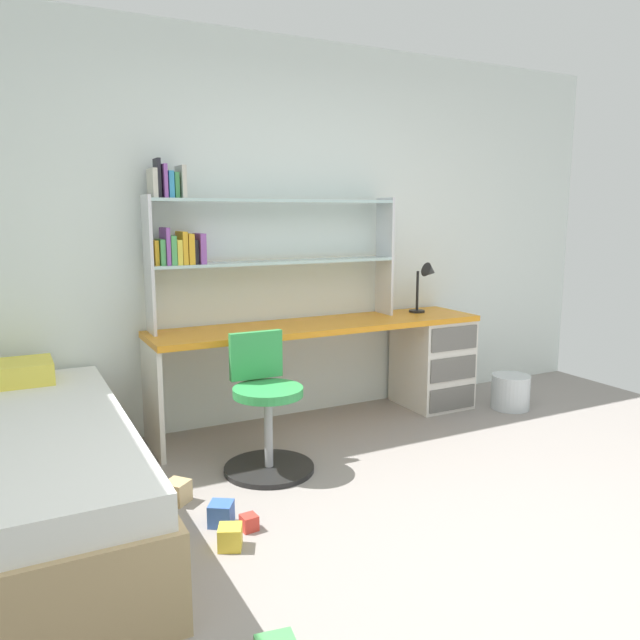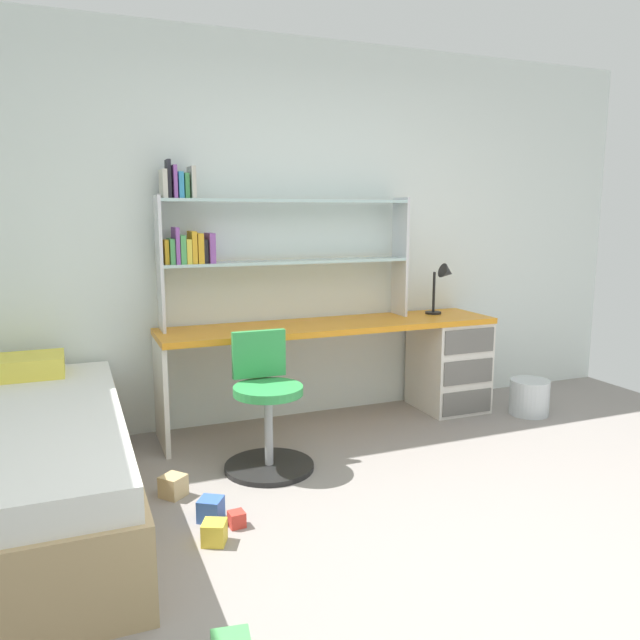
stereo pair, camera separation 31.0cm
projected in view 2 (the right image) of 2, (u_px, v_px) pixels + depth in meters
The scene contains 12 objects.
ground_plane at pixel (496, 594), 2.44m from camera, with size 5.69×5.73×0.02m, color gray.
room_shell at pixel (134, 245), 2.86m from camera, with size 5.69×5.73×2.65m.
desk at pixel (413, 357), 4.57m from camera, with size 2.38×0.53×0.72m.
bookshelf_hutch at pixel (251, 236), 4.12m from camera, with size 1.75×0.22×1.08m.
desk_lamp at pixel (444, 280), 4.62m from camera, with size 0.20×0.17×0.38m.
swivel_chair at pixel (267, 416), 3.59m from camera, with size 0.52×0.52×0.79m.
bed_platform at pixel (12, 470), 2.94m from camera, with size 1.07×2.07×0.65m.
waste_bin at pixel (529, 397), 4.58m from camera, with size 0.29×0.29×0.26m, color silver.
toy_block_natural_0 at pixel (173, 486), 3.25m from camera, with size 0.11×0.11×0.11m, color tan.
toy_block_yellow_1 at pixel (214, 533), 2.79m from camera, with size 0.10×0.10×0.10m, color gold.
toy_block_blue_2 at pixel (211, 509), 3.00m from camera, with size 0.11×0.11×0.11m, color #3860B7.
toy_block_red_4 at pixel (237, 519), 2.94m from camera, with size 0.07×0.07×0.07m, color red.
Camera 2 is at (-1.48, -1.80, 1.47)m, focal length 34.83 mm.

